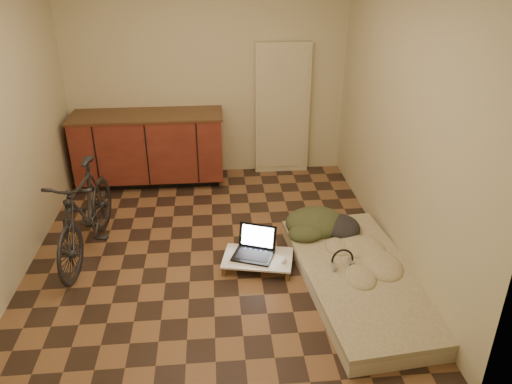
{
  "coord_description": "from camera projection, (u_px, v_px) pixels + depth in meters",
  "views": [
    {
      "loc": [
        0.05,
        -4.24,
        2.74
      ],
      "look_at": [
        0.45,
        0.17,
        0.55
      ],
      "focal_mm": 35.0,
      "sensor_mm": 36.0,
      "label": 1
    }
  ],
  "objects": [
    {
      "name": "clothing_pile",
      "position": [
        323.0,
        217.0,
        5.0
      ],
      "size": [
        0.71,
        0.61,
        0.26
      ],
      "primitive_type": null,
      "rotation": [
        0.0,
        0.0,
        0.1
      ],
      "color": "#374025",
      "rests_on": "futon"
    },
    {
      "name": "headphones",
      "position": [
        343.0,
        259.0,
        4.42
      ],
      "size": [
        0.26,
        0.25,
        0.16
      ],
      "primitive_type": null,
      "rotation": [
        0.0,
        0.0,
        0.16
      ],
      "color": "black",
      "rests_on": "futon"
    },
    {
      "name": "lap_desk",
      "position": [
        258.0,
        258.0,
        4.71
      ],
      "size": [
        0.72,
        0.55,
        0.11
      ],
      "rotation": [
        0.0,
        0.0,
        -0.21
      ],
      "color": "brown",
      "rests_on": "ground"
    },
    {
      "name": "cabinets",
      "position": [
        150.0,
        148.0,
        6.25
      ],
      "size": [
        1.84,
        0.62,
        0.91
      ],
      "color": "black",
      "rests_on": "ground"
    },
    {
      "name": "appliance_panel",
      "position": [
        282.0,
        109.0,
        6.43
      ],
      "size": [
        0.7,
        0.1,
        1.7
      ],
      "primitive_type": "cube",
      "color": "beige",
      "rests_on": "ground"
    },
    {
      "name": "room_shell",
      "position": [
        207.0,
        127.0,
        4.42
      ],
      "size": [
        3.5,
        4.0,
        2.6
      ],
      "color": "brown",
      "rests_on": "ground"
    },
    {
      "name": "mouse",
      "position": [
        283.0,
        260.0,
        4.63
      ],
      "size": [
        0.08,
        0.1,
        0.03
      ],
      "primitive_type": "ellipsoid",
      "rotation": [
        0.0,
        0.0,
        -0.41
      ],
      "color": "white",
      "rests_on": "lap_desk"
    },
    {
      "name": "laptop",
      "position": [
        254.0,
        249.0,
        4.73
      ],
      "size": [
        0.46,
        0.44,
        0.25
      ],
      "rotation": [
        0.0,
        0.0,
        -0.37
      ],
      "color": "black",
      "rests_on": "lap_desk"
    },
    {
      "name": "bicycle",
      "position": [
        84.0,
        208.0,
        4.74
      ],
      "size": [
        0.63,
        1.6,
        1.01
      ],
      "primitive_type": "imported",
      "rotation": [
        0.0,
        0.0,
        -0.11
      ],
      "color": "black",
      "rests_on": "ground"
    },
    {
      "name": "futon",
      "position": [
        360.0,
        279.0,
        4.43
      ],
      "size": [
        1.14,
        2.08,
        0.17
      ],
      "rotation": [
        0.0,
        0.0,
        0.1
      ],
      "color": "beige",
      "rests_on": "ground"
    }
  ]
}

